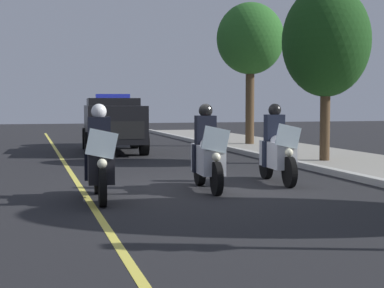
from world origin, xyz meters
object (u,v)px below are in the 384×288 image
police_suv (113,122)px  police_motorcycle_trailing (277,151)px  tree_mid_block (326,42)px  tree_far_back (250,40)px  police_motorcycle_lead_right (208,155)px  police_motorcycle_lead_left (100,161)px

police_suv → police_motorcycle_trailing: bearing=13.8°
police_motorcycle_trailing → tree_mid_block: size_ratio=0.43×
police_motorcycle_trailing → police_suv: size_ratio=0.43×
police_motorcycle_trailing → tree_far_back: bearing=162.3°
police_motorcycle_lead_right → tree_mid_block: bearing=131.1°
police_suv → police_motorcycle_lead_right: bearing=2.9°
police_suv → tree_far_back: 6.67m
tree_far_back → tree_mid_block: bearing=-3.5°
tree_mid_block → tree_far_back: size_ratio=0.88×
police_motorcycle_trailing → police_suv: (-9.24, -2.27, 0.37)m
police_motorcycle_lead_right → tree_mid_block: size_ratio=0.43×
tree_mid_block → police_suv: bearing=-137.6°
police_motorcycle_lead_left → police_suv: (-10.53, 1.71, 0.37)m
police_suv → tree_mid_block: (5.74, 5.24, 2.39)m
police_motorcycle_lead_left → tree_far_back: bearing=148.3°
police_motorcycle_lead_right → police_suv: bearing=-177.1°
tree_far_back → police_motorcycle_lead_right: bearing=-24.6°
police_suv → tree_mid_block: 8.13m
police_motorcycle_lead_right → police_suv: 9.89m
police_suv → tree_mid_block: tree_mid_block is taller
police_motorcycle_lead_left → tree_far_back: tree_far_back is taller
police_motorcycle_lead_left → tree_mid_block: bearing=124.6°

